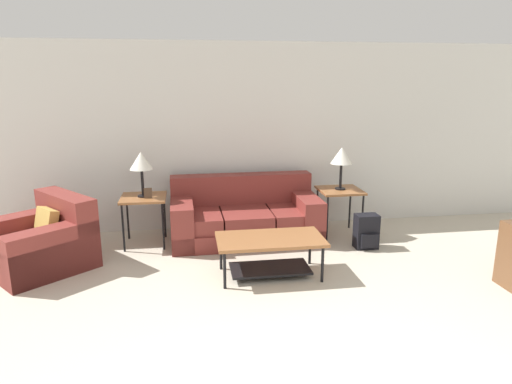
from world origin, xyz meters
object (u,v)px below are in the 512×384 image
couch (245,217)px  coffee_table (270,248)px  backpack (366,232)px  table_lamp_right (342,157)px  armchair (42,243)px  side_table_left (144,201)px  side_table_right (340,194)px  table_lamp_left (141,162)px

couch → coffee_table: size_ratio=1.70×
backpack → table_lamp_right: bearing=106.8°
table_lamp_right → backpack: size_ratio=1.31×
armchair → coffee_table: 2.61m
armchair → table_lamp_right: 3.85m
coffee_table → side_table_left: (-1.42, 1.21, 0.25)m
side_table_right → backpack: side_table_right is taller
armchair → coffee_table: (2.53, -0.64, 0.04)m
table_lamp_right → coffee_table: bearing=-134.5°
backpack → side_table_right: bearing=106.8°
couch → backpack: 1.60m
coffee_table → table_lamp_right: bearing=45.5°
side_table_left → side_table_right: bearing=0.0°
armchair → backpack: size_ratio=3.23×
backpack → couch: bearing=157.8°
couch → table_lamp_left: size_ratio=3.40×
couch → side_table_left: (-1.31, -0.03, 0.29)m
coffee_table → backpack: backpack is taller
armchair → backpack: bearing=0.1°
couch → coffee_table: 1.25m
side_table_left → table_lamp_left: size_ratio=1.11×
couch → table_lamp_right: 1.53m
armchair → side_table_right: bearing=8.8°
table_lamp_left → side_table_left: bearing=0.0°
table_lamp_left → table_lamp_right: (2.62, 0.00, 0.00)m
armchair → coffee_table: armchair is taller
coffee_table → backpack: size_ratio=2.63×
couch → armchair: size_ratio=1.38×
side_table_right → backpack: (0.17, -0.57, -0.36)m
coffee_table → table_lamp_right: table_lamp_right is taller
side_table_left → table_lamp_right: 2.67m
table_lamp_left → table_lamp_right: same height
table_lamp_right → couch: bearing=178.5°
couch → table_lamp_right: bearing=-1.5°
side_table_right → backpack: size_ratio=1.46×
side_table_left → side_table_right: size_ratio=1.00×
table_lamp_right → backpack: 1.06m
armchair → side_table_left: armchair is taller
backpack → coffee_table: bearing=-154.7°
table_lamp_right → backpack: table_lamp_right is taller
coffee_table → table_lamp_left: (-1.42, 1.21, 0.77)m
side_table_left → armchair: bearing=-152.5°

